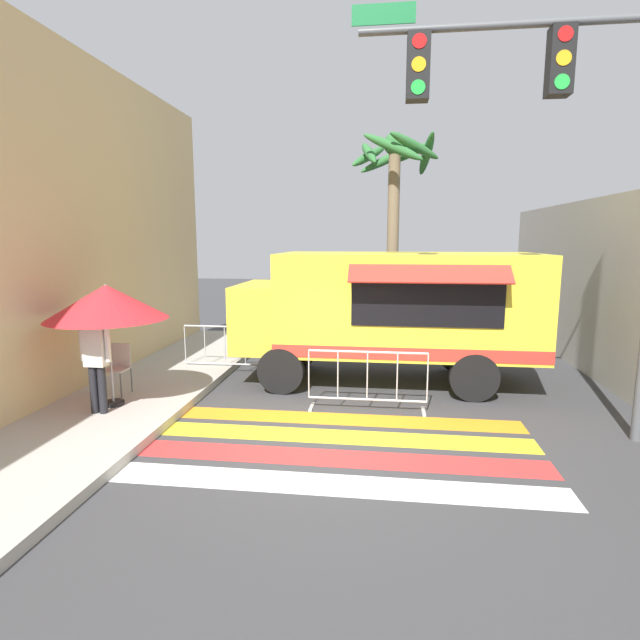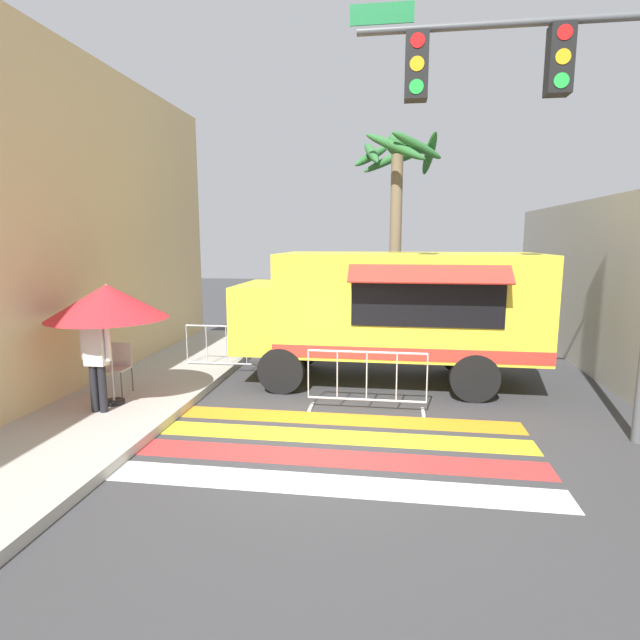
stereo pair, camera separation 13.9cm
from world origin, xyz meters
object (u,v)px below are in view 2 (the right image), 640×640
Objects in this scene: folding_chair at (119,363)px; palm_tree at (397,190)px; traffic_signal_pole at (562,126)px; patio_umbrella at (107,302)px; food_truck at (385,306)px; barricade_front at (367,381)px; vendor_person at (96,355)px; barricade_side at (226,349)px.

folding_chair is 8.36m from palm_tree.
traffic_signal_pole is 1.11× the size of palm_tree.
palm_tree is (4.86, 6.20, 2.36)m from patio_umbrella.
food_truck is 4.54m from palm_tree.
palm_tree reaches higher than barricade_front.
traffic_signal_pole is at bearing -47.75° from food_truck.
patio_umbrella is 4.65m from barricade_front.
palm_tree reaches higher than vendor_person.
patio_umbrella is 0.36× the size of palm_tree.
folding_chair is at bearing -120.84° from barricade_side.
barricade_side is at bearing 174.90° from food_truck.
food_truck is at bearing -93.51° from palm_tree.
traffic_signal_pole is at bearing -17.33° from barricade_front.
traffic_signal_pole is 7.86m from vendor_person.
traffic_signal_pole is at bearing -6.51° from vendor_person.
traffic_signal_pole reaches higher than barricade_side.
vendor_person reaches higher than folding_chair.
barricade_front is (4.37, 0.71, -1.41)m from patio_umbrella.
vendor_person is at bearing -147.48° from food_truck.
food_truck is at bearing 5.89° from folding_chair.
barricade_front is (-0.26, -1.83, -1.09)m from food_truck.
patio_umbrella is 1.10× the size of barricade_side.
vendor_person reaches higher than barricade_side.
patio_umbrella is at bearing -128.06° from palm_tree.
folding_chair is at bearing 93.65° from vendor_person.
palm_tree is at bearing 109.18° from traffic_signal_pole.
traffic_signal_pole is 3.37× the size of barricade_side.
food_truck reaches higher than folding_chair.
palm_tree reaches higher than barricade_side.
food_truck is 3.59× the size of vendor_person.
vendor_person is (-0.01, -0.41, -0.82)m from patio_umbrella.
food_truck reaches higher than vendor_person.
vendor_person is at bearing -126.34° from palm_tree.
barricade_front is at bearing -33.18° from barricade_side.
traffic_signal_pole reaches higher than food_truck.
barricade_front is 3.93m from barricade_side.
folding_chair is at bearing -158.63° from food_truck.
food_truck is at bearing 81.85° from barricade_front.
folding_chair is 4.62m from barricade_front.
vendor_person is 8.81m from palm_tree.
traffic_signal_pole reaches higher than barricade_front.
food_truck is 2.15m from barricade_front.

